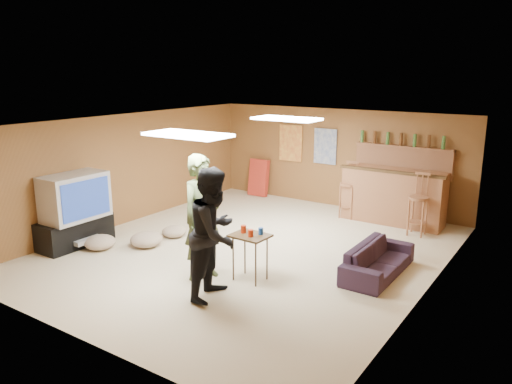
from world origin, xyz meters
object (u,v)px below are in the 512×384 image
Objects in this scene: bar_counter at (393,196)px; person_olive at (203,217)px; person_black at (214,233)px; tray_table at (250,257)px; tv_body at (75,197)px; sofa at (378,260)px.

bar_counter is 4.52m from person_olive.
tray_table is (0.10, 0.70, -0.55)m from person_black.
tv_body is 5.21m from sofa.
person_black reaches higher than tv_body.
tray_table is at bearing -101.30° from bar_counter.
tv_body is 0.69× the size of sofa.
bar_counter is 4.76m from person_black.
tray_table is (3.36, 0.49, -0.55)m from tv_body.
person_olive is 0.92m from tray_table.
tray_table is at bearing -18.86° from person_black.
person_olive is (2.73, 0.18, 0.04)m from tv_body.
bar_counter is 1.10× the size of person_black.
tv_body is 1.56× the size of tray_table.
tv_body is at bearing -171.72° from tray_table.
bar_counter is 1.25× the size of sofa.
person_olive is at bearing -154.01° from tray_table.
sofa is (0.71, -2.71, -0.32)m from bar_counter.
person_olive is 1.17× the size of sofa.
person_olive is 1.04× the size of person_black.
tray_table is (0.63, 0.31, -0.59)m from person_olive.
sofa is at bearing -50.04° from person_black.
tray_table is at bearing 130.03° from sofa.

